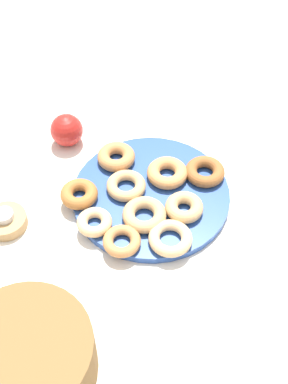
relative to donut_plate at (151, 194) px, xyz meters
The scene contains 16 objects.
ground_plane 0.01m from the donut_plate, ahead, with size 2.40×2.40×0.00m, color white.
donut_plate is the anchor object (origin of this frame).
donut_0 0.14m from the donut_plate, 126.56° to the right, with size 0.09×0.09×0.03m, color #995B2D.
donut_1 0.13m from the donut_plate, 18.14° to the right, with size 0.09×0.09×0.03m, color #C6844C.
donut_2 0.06m from the donut_plate, 98.17° to the right, with size 0.09×0.09×0.03m, color tan.
donut_3 0.14m from the donut_plate, 137.61° to the left, with size 0.09×0.09×0.02m, color #EABC84.
donut_4 0.09m from the donut_plate, behind, with size 0.08×0.08×0.03m, color tan.
donut_5 0.16m from the donut_plate, 98.23° to the left, with size 0.08×0.08×0.02m, color #C6844C.
donut_6 0.06m from the donut_plate, 23.53° to the left, with size 0.09×0.09×0.02m, color tan.
donut_7 0.15m from the donut_plate, 69.50° to the left, with size 0.08×0.08×0.02m, color #EABC84.
donut_8 0.16m from the donut_plate, 38.06° to the left, with size 0.08×0.08×0.03m, color #AD6B33.
donut_9 0.08m from the donut_plate, 110.28° to the left, with size 0.09×0.09×0.03m, color tan.
candle_holder 0.32m from the donut_plate, 45.67° to the left, with size 0.09×0.09×0.03m, color tan.
tealight 0.32m from the donut_plate, 45.67° to the left, with size 0.04×0.04×0.01m, color silver.
basket 0.45m from the donut_plate, 93.49° to the left, with size 0.23×0.23×0.11m, color brown.
apple 0.28m from the donut_plate, ahead, with size 0.08×0.08×0.08m, color red.
Camera 1 is at (-0.36, 0.61, 0.85)m, focal length 45.21 mm.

